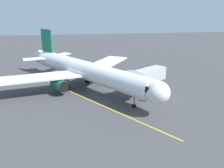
{
  "coord_description": "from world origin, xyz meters",
  "views": [
    {
      "loc": [
        3.04,
        46.2,
        16.37
      ],
      "look_at": [
        -3.53,
        5.98,
        3.0
      ],
      "focal_mm": 37.18,
      "sensor_mm": 36.0,
      "label": 1
    }
  ],
  "objects_px": {
    "jet_bridge": "(143,78)",
    "safety_cone_nose_right": "(173,101)",
    "ground_crew_loader": "(167,92)",
    "safety_cone_nose_left": "(150,88)",
    "airplane": "(85,70)",
    "ground_crew_marshaller": "(146,97)",
    "ground_crew_wing_walker": "(87,73)"
  },
  "relations": [
    {
      "from": "airplane",
      "to": "safety_cone_nose_right",
      "type": "relative_size",
      "value": 64.3
    },
    {
      "from": "ground_crew_wing_walker",
      "to": "safety_cone_nose_right",
      "type": "distance_m",
      "value": 24.16
    },
    {
      "from": "airplane",
      "to": "jet_bridge",
      "type": "bearing_deg",
      "value": 149.61
    },
    {
      "from": "airplane",
      "to": "jet_bridge",
      "type": "distance_m",
      "value": 12.5
    },
    {
      "from": "jet_bridge",
      "to": "safety_cone_nose_left",
      "type": "bearing_deg",
      "value": -126.91
    },
    {
      "from": "safety_cone_nose_left",
      "to": "ground_crew_wing_walker",
      "type": "bearing_deg",
      "value": -42.75
    },
    {
      "from": "jet_bridge",
      "to": "ground_crew_loader",
      "type": "xyz_separation_m",
      "value": [
        -4.65,
        0.73,
        -2.88
      ]
    },
    {
      "from": "safety_cone_nose_right",
      "to": "ground_crew_loader",
      "type": "bearing_deg",
      "value": -90.15
    },
    {
      "from": "ground_crew_wing_walker",
      "to": "jet_bridge",
      "type": "bearing_deg",
      "value": 123.18
    },
    {
      "from": "jet_bridge",
      "to": "safety_cone_nose_right",
      "type": "height_order",
      "value": "jet_bridge"
    },
    {
      "from": "safety_cone_nose_left",
      "to": "safety_cone_nose_right",
      "type": "xyz_separation_m",
      "value": [
        -1.96,
        7.5,
        0.0
      ]
    },
    {
      "from": "airplane",
      "to": "safety_cone_nose_left",
      "type": "xyz_separation_m",
      "value": [
        -13.46,
        2.75,
        -3.73
      ]
    },
    {
      "from": "airplane",
      "to": "ground_crew_marshaller",
      "type": "bearing_deg",
      "value": 139.6
    },
    {
      "from": "safety_cone_nose_right",
      "to": "airplane",
      "type": "bearing_deg",
      "value": -33.63
    },
    {
      "from": "ground_crew_loader",
      "to": "safety_cone_nose_right",
      "type": "xyz_separation_m",
      "value": [
        0.01,
        3.21,
        -0.61
      ]
    },
    {
      "from": "safety_cone_nose_left",
      "to": "safety_cone_nose_right",
      "type": "height_order",
      "value": "same"
    },
    {
      "from": "ground_crew_loader",
      "to": "safety_cone_nose_left",
      "type": "distance_m",
      "value": 4.76
    },
    {
      "from": "airplane",
      "to": "ground_crew_marshaller",
      "type": "distance_m",
      "value": 14.33
    },
    {
      "from": "airplane",
      "to": "ground_crew_loader",
      "type": "xyz_separation_m",
      "value": [
        -15.42,
        7.05,
        -3.12
      ]
    },
    {
      "from": "ground_crew_marshaller",
      "to": "ground_crew_wing_walker",
      "type": "bearing_deg",
      "value": -61.31
    },
    {
      "from": "ground_crew_marshaller",
      "to": "ground_crew_wing_walker",
      "type": "xyz_separation_m",
      "value": [
        9.87,
        -18.03,
        0.0
      ]
    },
    {
      "from": "ground_crew_wing_walker",
      "to": "safety_cone_nose_right",
      "type": "relative_size",
      "value": 3.11
    },
    {
      "from": "airplane",
      "to": "ground_crew_loader",
      "type": "bearing_deg",
      "value": 155.44
    },
    {
      "from": "ground_crew_marshaller",
      "to": "safety_cone_nose_right",
      "type": "xyz_separation_m",
      "value": [
        -4.76,
        1.19,
        -0.61
      ]
    },
    {
      "from": "airplane",
      "to": "ground_crew_wing_walker",
      "type": "xyz_separation_m",
      "value": [
        -0.78,
        -8.96,
        -3.12
      ]
    },
    {
      "from": "jet_bridge",
      "to": "ground_crew_wing_walker",
      "type": "distance_m",
      "value": 18.48
    },
    {
      "from": "safety_cone_nose_right",
      "to": "ground_crew_marshaller",
      "type": "bearing_deg",
      "value": -14.04
    },
    {
      "from": "airplane",
      "to": "safety_cone_nose_right",
      "type": "xyz_separation_m",
      "value": [
        -15.41,
        10.25,
        -3.73
      ]
    },
    {
      "from": "safety_cone_nose_right",
      "to": "ground_crew_wing_walker",
      "type": "bearing_deg",
      "value": -52.72
    },
    {
      "from": "ground_crew_wing_walker",
      "to": "ground_crew_loader",
      "type": "distance_m",
      "value": 21.69
    },
    {
      "from": "jet_bridge",
      "to": "safety_cone_nose_right",
      "type": "distance_m",
      "value": 7.01
    },
    {
      "from": "jet_bridge",
      "to": "ground_crew_marshaller",
      "type": "xyz_separation_m",
      "value": [
        0.13,
        2.74,
        -2.88
      ]
    }
  ]
}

